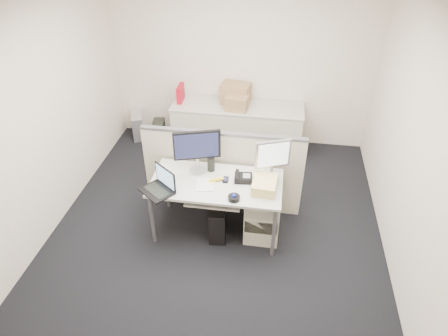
% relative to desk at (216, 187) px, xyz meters
% --- Properties ---
extents(floor, '(4.00, 4.50, 0.01)m').
position_rel_desk_xyz_m(floor, '(0.00, 0.00, -0.67)').
color(floor, black).
rests_on(floor, ground).
extents(wall_back, '(4.00, 0.02, 2.70)m').
position_rel_desk_xyz_m(wall_back, '(0.00, 2.25, 0.69)').
color(wall_back, beige).
rests_on(wall_back, ground).
extents(wall_front, '(4.00, 0.02, 2.70)m').
position_rel_desk_xyz_m(wall_front, '(0.00, -2.25, 0.69)').
color(wall_front, beige).
rests_on(wall_front, ground).
extents(wall_left, '(0.02, 4.50, 2.70)m').
position_rel_desk_xyz_m(wall_left, '(-2.00, 0.00, 0.69)').
color(wall_left, beige).
rests_on(wall_left, ground).
extents(wall_right, '(0.02, 4.50, 2.70)m').
position_rel_desk_xyz_m(wall_right, '(2.00, 0.00, 0.69)').
color(wall_right, beige).
rests_on(wall_right, ground).
extents(desk, '(1.50, 0.75, 0.73)m').
position_rel_desk_xyz_m(desk, '(0.00, 0.00, 0.00)').
color(desk, beige).
rests_on(desk, floor).
extents(keyboard_tray, '(0.62, 0.32, 0.02)m').
position_rel_desk_xyz_m(keyboard_tray, '(0.00, -0.18, -0.04)').
color(keyboard_tray, beige).
rests_on(keyboard_tray, desk).
extents(drawer_pedestal, '(0.40, 0.55, 0.65)m').
position_rel_desk_xyz_m(drawer_pedestal, '(0.55, 0.05, -0.34)').
color(drawer_pedestal, beige).
rests_on(drawer_pedestal, floor).
extents(cubicle_partition, '(2.00, 0.06, 1.10)m').
position_rel_desk_xyz_m(cubicle_partition, '(0.00, 0.45, -0.11)').
color(cubicle_partition, beige).
rests_on(cubicle_partition, floor).
extents(back_counter, '(2.00, 0.60, 0.72)m').
position_rel_desk_xyz_m(back_counter, '(0.00, 1.93, -0.30)').
color(back_counter, beige).
rests_on(back_counter, floor).
extents(monitor_main, '(0.58, 0.36, 0.54)m').
position_rel_desk_xyz_m(monitor_main, '(-0.25, 0.18, 0.34)').
color(monitor_main, black).
rests_on(monitor_main, desk).
extents(monitor_small, '(0.45, 0.33, 0.49)m').
position_rel_desk_xyz_m(monitor_small, '(0.61, 0.18, 0.31)').
color(monitor_small, '#B7B7BC').
rests_on(monitor_small, desk).
extents(laptop, '(0.44, 0.43, 0.27)m').
position_rel_desk_xyz_m(laptop, '(-0.62, -0.28, 0.20)').
color(laptop, black).
rests_on(laptop, desk).
extents(trackball, '(0.17, 0.17, 0.05)m').
position_rel_desk_xyz_m(trackball, '(0.24, -0.28, 0.09)').
color(trackball, black).
rests_on(trackball, desk).
extents(desk_phone, '(0.21, 0.18, 0.06)m').
position_rel_desk_xyz_m(desk_phone, '(0.30, 0.08, 0.10)').
color(desk_phone, black).
rests_on(desk_phone, desk).
extents(paper_stack, '(0.24, 0.29, 0.01)m').
position_rel_desk_xyz_m(paper_stack, '(-0.12, -0.07, 0.07)').
color(paper_stack, silver).
rests_on(paper_stack, desk).
extents(sticky_pad, '(0.09, 0.09, 0.01)m').
position_rel_desk_xyz_m(sticky_pad, '(-0.05, 0.00, 0.07)').
color(sticky_pad, '#FFEA50').
rests_on(sticky_pad, desk).
extents(travel_mug, '(0.09, 0.09, 0.19)m').
position_rel_desk_xyz_m(travel_mug, '(-0.10, 0.22, 0.16)').
color(travel_mug, black).
rests_on(travel_mug, desk).
extents(banana, '(0.20, 0.12, 0.04)m').
position_rel_desk_xyz_m(banana, '(0.00, 0.02, 0.09)').
color(banana, yellow).
rests_on(banana, desk).
extents(cellphone, '(0.06, 0.12, 0.02)m').
position_rel_desk_xyz_m(cellphone, '(0.10, 0.05, 0.07)').
color(cellphone, black).
rests_on(cellphone, desk).
extents(manila_folders, '(0.28, 0.35, 0.12)m').
position_rel_desk_xyz_m(manila_folders, '(0.55, -0.05, 0.13)').
color(manila_folders, '#DDC477').
rests_on(manila_folders, desk).
extents(keyboard, '(0.45, 0.26, 0.02)m').
position_rel_desk_xyz_m(keyboard, '(-0.05, -0.14, -0.02)').
color(keyboard, black).
rests_on(keyboard, keyboard_tray).
extents(pc_tower_desk, '(0.23, 0.49, 0.44)m').
position_rel_desk_xyz_m(pc_tower_desk, '(0.02, -0.05, -0.44)').
color(pc_tower_desk, black).
rests_on(pc_tower_desk, floor).
extents(pc_tower_spare_dark, '(0.23, 0.45, 0.40)m').
position_rel_desk_xyz_m(pc_tower_spare_dark, '(-1.26, 1.79, -0.46)').
color(pc_tower_spare_dark, black).
rests_on(pc_tower_spare_dark, floor).
extents(pc_tower_spare_silver, '(0.32, 0.47, 0.41)m').
position_rel_desk_xyz_m(pc_tower_spare_silver, '(-1.70, 2.03, -0.46)').
color(pc_tower_spare_silver, '#B7B7BC').
rests_on(pc_tower_spare_silver, floor).
extents(cardboard_box_left, '(0.47, 0.38, 0.32)m').
position_rel_desk_xyz_m(cardboard_box_left, '(-0.05, 2.05, 0.22)').
color(cardboard_box_left, olive).
rests_on(cardboard_box_left, back_counter).
extents(cardboard_box_right, '(0.35, 0.29, 0.24)m').
position_rel_desk_xyz_m(cardboard_box_right, '(0.00, 1.81, 0.17)').
color(cardboard_box_right, olive).
rests_on(cardboard_box_right, back_counter).
extents(red_binder, '(0.08, 0.29, 0.27)m').
position_rel_desk_xyz_m(red_binder, '(-0.90, 1.98, 0.19)').
color(red_binder, '#B40B1D').
rests_on(red_binder, back_counter).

